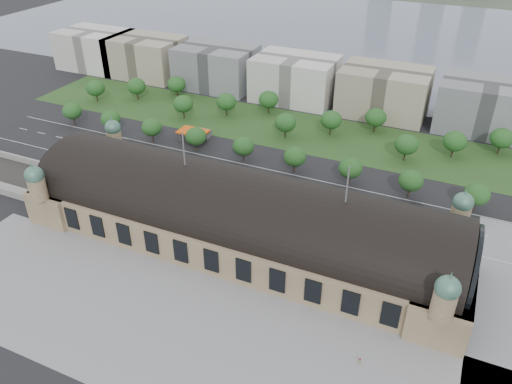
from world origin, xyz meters
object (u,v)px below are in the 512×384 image
at_px(traffic_car_3, 250,181).
at_px(bus_mid, 303,205).
at_px(traffic_car_1, 136,154).
at_px(bus_east, 320,206).
at_px(pedestrian_0, 360,361).
at_px(bus_west, 214,185).
at_px(traffic_car_2, 184,168).
at_px(parked_car_5, 183,188).
at_px(parked_car_1, 114,170).
at_px(parked_car_0, 151,179).
at_px(parked_car_6, 200,192).
at_px(petrol_station, 199,133).
at_px(traffic_car_4, 330,209).
at_px(parked_car_3, 171,182).
at_px(parked_car_4, 141,172).
at_px(parked_car_2, 114,168).

bearing_deg(traffic_car_3, bus_mid, -105.02).
height_order(traffic_car_1, bus_east, bus_east).
bearing_deg(pedestrian_0, bus_west, 149.51).
bearing_deg(traffic_car_2, parked_car_5, 32.55).
bearing_deg(parked_car_1, parked_car_0, 68.15).
xyz_separation_m(parked_car_1, parked_car_6, (42.51, -0.85, 0.09)).
xyz_separation_m(petrol_station, bus_mid, (66.84, -37.00, -1.28)).
relative_size(traffic_car_1, traffic_car_4, 1.14).
bearing_deg(traffic_car_3, traffic_car_4, -96.40).
distance_m(parked_car_5, parked_car_6, 7.71).
height_order(parked_car_3, pedestrian_0, pedestrian_0).
height_order(petrol_station, bus_east, petrol_station).
distance_m(petrol_station, parked_car_4, 40.69).
height_order(parked_car_3, parked_car_6, parked_car_6).
height_order(traffic_car_4, parked_car_4, traffic_car_4).
height_order(parked_car_0, bus_mid, bus_mid).
xyz_separation_m(traffic_car_1, parked_car_6, (42.90, -16.97, -0.05)).
bearing_deg(parked_car_6, parked_car_2, -121.13).
relative_size(petrol_station, bus_west, 1.13).
relative_size(traffic_car_3, traffic_car_4, 1.28).
relative_size(petrol_station, parked_car_6, 2.63).
xyz_separation_m(traffic_car_2, parked_car_0, (-8.03, -13.36, 0.03)).
height_order(parked_car_5, bus_east, bus_east).
height_order(bus_mid, pedestrian_0, bus_mid).
relative_size(bus_mid, pedestrian_0, 6.39).
distance_m(parked_car_4, bus_east, 78.17).
bearing_deg(parked_car_5, parked_car_4, -136.01).
bearing_deg(parked_car_6, parked_car_5, -118.73).
distance_m(parked_car_1, parked_car_5, 34.81).
xyz_separation_m(parked_car_0, parked_car_3, (9.10, 1.60, -0.09)).
height_order(bus_west, bus_mid, bus_west).
distance_m(parked_car_0, parked_car_2, 19.73).
distance_m(parked_car_3, bus_east, 62.20).
height_order(parked_car_1, bus_west, bus_west).
xyz_separation_m(petrol_station, parked_car_5, (18.06, -44.28, -2.22)).
distance_m(parked_car_3, pedestrian_0, 109.92).
xyz_separation_m(bus_mid, pedestrian_0, (37.75, -62.23, -0.73)).
bearing_deg(traffic_car_2, parked_car_2, -63.25).
height_order(parked_car_4, pedestrian_0, pedestrian_0).
distance_m(traffic_car_4, bus_mid, 10.39).
xyz_separation_m(traffic_car_1, parked_car_5, (35.19, -16.97, -0.09)).
xyz_separation_m(traffic_car_2, pedestrian_0, (94.77, -69.23, 0.14)).
relative_size(parked_car_2, parked_car_3, 1.23).
xyz_separation_m(traffic_car_3, pedestrian_0, (64.39, -71.34, 0.13)).
distance_m(parked_car_0, parked_car_4, 7.71).
bearing_deg(parked_car_0, traffic_car_3, 91.28).
bearing_deg(traffic_car_1, parked_car_3, -124.66).
relative_size(petrol_station, traffic_car_2, 2.44).
bearing_deg(parked_car_5, parked_car_2, -129.20).
bearing_deg(traffic_car_1, petrol_station, -39.48).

